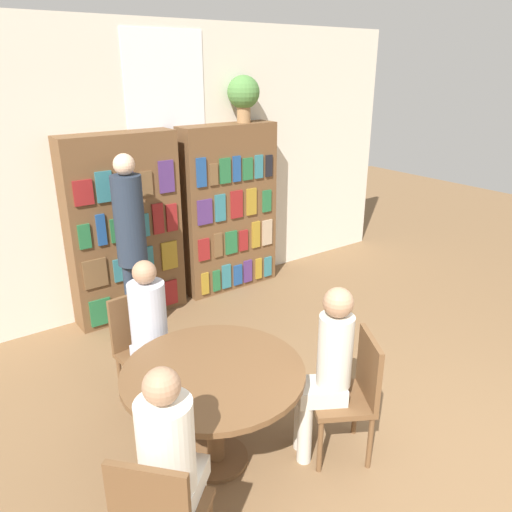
% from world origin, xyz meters
% --- Properties ---
extents(wall_back, '(6.40, 0.07, 3.00)m').
position_xyz_m(wall_back, '(0.00, 3.94, 1.51)').
color(wall_back, beige).
rests_on(wall_back, ground_plane).
extents(bookshelf_left, '(1.17, 0.34, 1.95)m').
position_xyz_m(bookshelf_left, '(-0.64, 3.75, 0.97)').
color(bookshelf_left, brown).
rests_on(bookshelf_left, ground_plane).
extents(bookshelf_right, '(1.17, 0.34, 1.95)m').
position_xyz_m(bookshelf_right, '(0.64, 3.75, 0.97)').
color(bookshelf_right, brown).
rests_on(bookshelf_right, ground_plane).
extents(flower_vase, '(0.36, 0.36, 0.51)m').
position_xyz_m(flower_vase, '(0.87, 3.75, 2.26)').
color(flower_vase, '#997047').
rests_on(flower_vase, bookshelf_right).
extents(reading_table, '(1.19, 1.19, 0.73)m').
position_xyz_m(reading_table, '(-1.06, 1.33, 0.61)').
color(reading_table, brown).
rests_on(reading_table, ground_plane).
extents(chair_left_side, '(0.44, 0.44, 0.90)m').
position_xyz_m(chair_left_side, '(-1.16, 2.26, 0.51)').
color(chair_left_side, brown).
rests_on(chair_left_side, ground_plane).
extents(chair_far_side, '(0.55, 0.55, 0.90)m').
position_xyz_m(chair_far_side, '(-0.26, 0.87, 0.51)').
color(chair_far_side, brown).
rests_on(chair_far_side, ground_plane).
extents(seated_reader_left, '(0.31, 0.39, 1.25)m').
position_xyz_m(seated_reader_left, '(-1.14, 2.08, 0.72)').
color(seated_reader_left, '#B2B7C6').
rests_on(seated_reader_left, ground_plane).
extents(seated_reader_right, '(0.39, 0.36, 1.27)m').
position_xyz_m(seated_reader_right, '(-0.42, 0.96, 0.72)').
color(seated_reader_right, beige).
rests_on(seated_reader_right, ground_plane).
extents(seated_reader_back, '(0.43, 0.43, 1.26)m').
position_xyz_m(seated_reader_back, '(-1.62, 0.83, 0.72)').
color(seated_reader_back, silver).
rests_on(seated_reader_back, ground_plane).
extents(librarian_standing, '(0.28, 0.55, 1.83)m').
position_xyz_m(librarian_standing, '(-0.78, 3.24, 1.12)').
color(librarian_standing, '#232D3D').
rests_on(librarian_standing, ground_plane).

